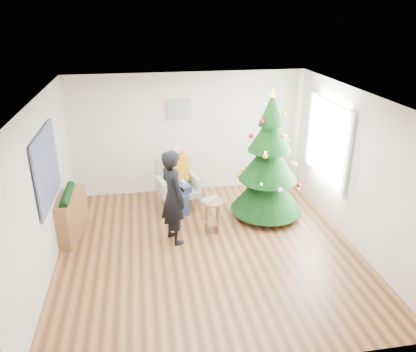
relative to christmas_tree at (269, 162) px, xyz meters
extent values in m
plane|color=brown|center=(-1.33, -1.02, -1.13)|extent=(5.00, 5.00, 0.00)
plane|color=white|center=(-1.33, -1.02, 1.47)|extent=(5.00, 5.00, 0.00)
plane|color=silver|center=(-1.33, 1.48, 0.17)|extent=(5.00, 0.00, 5.00)
plane|color=silver|center=(-1.33, -3.52, 0.17)|extent=(5.00, 0.00, 5.00)
plane|color=silver|center=(-3.83, -1.02, 0.17)|extent=(0.00, 5.00, 5.00)
plane|color=silver|center=(1.17, -1.02, 0.17)|extent=(0.00, 5.00, 5.00)
cube|color=white|center=(1.14, -0.02, 0.37)|extent=(0.04, 1.30, 1.40)
cube|color=white|center=(1.11, -0.77, 0.37)|extent=(0.05, 0.25, 1.50)
cube|color=white|center=(1.11, 0.73, 0.37)|extent=(0.05, 0.25, 1.50)
cylinder|color=#3F2816|center=(0.00, 0.00, -0.97)|extent=(0.11, 0.11, 0.32)
cone|color=black|center=(0.00, 0.00, -0.54)|extent=(1.38, 1.38, 0.90)
cone|color=black|center=(0.00, 0.00, 0.04)|extent=(1.11, 1.11, 0.80)
cone|color=black|center=(0.00, 0.00, 0.58)|extent=(0.81, 0.81, 0.69)
cone|color=black|center=(0.00, 0.00, 1.00)|extent=(0.47, 0.47, 0.59)
cone|color=gold|center=(0.00, 0.00, 1.30)|extent=(0.15, 0.15, 0.15)
cylinder|color=brown|center=(-1.15, -0.42, -0.53)|extent=(0.41, 0.41, 0.04)
cylinder|color=brown|center=(-1.15, -0.42, -0.94)|extent=(0.31, 0.31, 0.02)
imported|color=silver|center=(-1.15, -0.42, -0.50)|extent=(0.40, 0.39, 0.03)
cube|color=#93A887|center=(-1.66, 0.58, -0.75)|extent=(0.85, 0.82, 0.12)
cube|color=#93A887|center=(-1.73, 0.88, -0.41)|extent=(0.74, 0.28, 0.60)
cube|color=#93A887|center=(-2.00, 0.50, -0.59)|extent=(0.22, 0.58, 0.30)
cube|color=#93A887|center=(-1.33, 0.65, -0.59)|extent=(0.22, 0.58, 0.30)
cube|color=navy|center=(-1.66, 0.49, -0.62)|extent=(0.50, 0.51, 0.14)
cube|color=orange|center=(-1.66, 0.72, -0.29)|extent=(0.47, 0.32, 0.55)
sphere|color=tan|center=(-1.66, 0.70, 0.09)|extent=(0.23, 0.23, 0.23)
imported|color=black|center=(-1.86, -0.62, -0.29)|extent=(0.60, 0.72, 1.68)
cube|color=white|center=(-1.68, -0.65, -0.01)|extent=(0.08, 0.13, 0.04)
cube|color=brown|center=(-3.66, -0.19, -0.73)|extent=(0.49, 1.04, 0.80)
cylinder|color=black|center=(-3.66, -0.19, -0.31)|extent=(0.14, 0.90, 0.14)
cube|color=black|center=(-3.79, -0.72, 0.42)|extent=(0.03, 1.50, 1.15)
cube|color=tan|center=(-1.53, 1.45, 0.72)|extent=(0.52, 0.03, 0.42)
cube|color=gray|center=(-1.53, 1.42, 0.72)|extent=(0.44, 0.02, 0.34)
camera|label=1|loc=(-2.31, -6.82, 2.72)|focal=35.00mm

